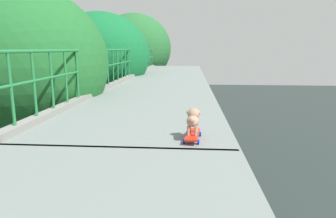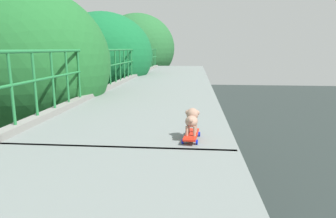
{
  "view_description": "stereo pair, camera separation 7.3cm",
  "coord_description": "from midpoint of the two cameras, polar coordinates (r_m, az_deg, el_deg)",
  "views": [
    {
      "loc": [
        2.26,
        -1.76,
        7.39
      ],
      "look_at": [
        1.89,
        3.09,
        6.39
      ],
      "focal_mm": 31.49,
      "sensor_mm": 36.0,
      "label": 1
    },
    {
      "loc": [
        2.33,
        -1.75,
        7.39
      ],
      "look_at": [
        1.89,
        3.09,
        6.39
      ],
      "focal_mm": 31.49,
      "sensor_mm": 36.0,
      "label": 2
    }
  ],
  "objects": [
    {
      "name": "car_black_fifth",
      "position": [
        15.74,
        -24.44,
        -14.89
      ],
      "size": [
        1.93,
        3.9,
        1.33
      ],
      "color": "black",
      "rests_on": "ground"
    },
    {
      "name": "car_grey_sixth",
      "position": [
        20.57,
        -27.74,
        -8.94
      ],
      "size": [
        1.8,
        3.95,
        1.38
      ],
      "color": "slate",
      "rests_on": "ground"
    },
    {
      "name": "city_bus",
      "position": [
        31.99,
        -15.49,
        1.04
      ],
      "size": [
        2.63,
        10.13,
        3.07
      ],
      "color": "beige",
      "rests_on": "ground"
    },
    {
      "name": "roadside_tree_mid",
      "position": [
        8.65,
        -25.37,
        7.19
      ],
      "size": [
        4.08,
        4.08,
        8.95
      ],
      "color": "#4B402D",
      "rests_on": "ground"
    },
    {
      "name": "roadside_tree_far",
      "position": [
        14.34,
        -13.13,
        9.84
      ],
      "size": [
        4.61,
        4.61,
        9.06
      ],
      "color": "brown",
      "rests_on": "ground"
    },
    {
      "name": "roadside_tree_farthest",
      "position": [
        23.39,
        -6.64,
        11.46
      ],
      "size": [
        5.68,
        5.68,
        10.04
      ],
      "color": "brown",
      "rests_on": "ground"
    },
    {
      "name": "toy_skateboard",
      "position": [
        3.93,
        4.24,
        -5.0
      ],
      "size": [
        0.24,
        0.57,
        0.09
      ],
      "color": "red",
      "rests_on": "overpass_deck"
    },
    {
      "name": "small_dog",
      "position": [
        3.9,
        4.34,
        -1.82
      ],
      "size": [
        0.2,
        0.38,
        0.33
      ],
      "color": "#A57D68",
      "rests_on": "toy_skateboard"
    }
  ]
}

